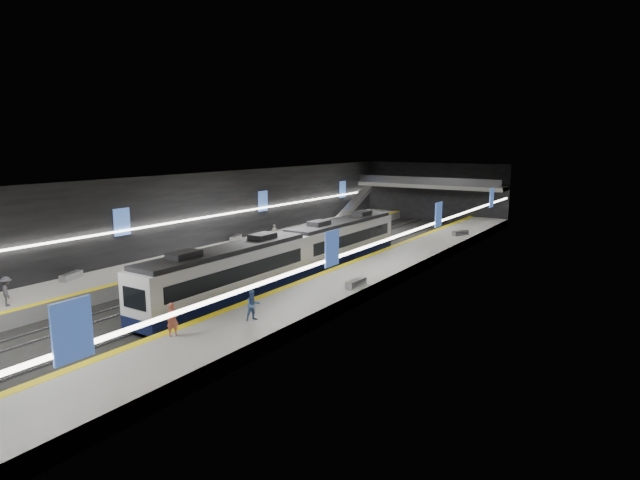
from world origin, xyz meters
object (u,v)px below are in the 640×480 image
Objects in this scene: escalator at (355,203)px; passenger_left_b at (7,292)px; train at (293,254)px; bench_left_near at (71,276)px; passenger_right_a at (173,320)px; bench_left_far at (236,238)px; bench_right_near at (356,283)px; passenger_left_a at (274,233)px; bench_right_far at (460,233)px; passenger_right_b at (253,306)px.

passenger_left_b is at bearing -88.63° from escalator.
bench_left_near is (-11.60, -11.47, -0.95)m from train.
passenger_left_b reaches higher than passenger_right_a.
passenger_right_a is at bearing -75.81° from bench_left_far.
bench_left_far is at bearing -60.70° from passenger_left_b.
bench_right_near is 1.11× the size of passenger_left_b.
train is 7.07m from bench_right_near.
passenger_left_a is (-11.89, 23.92, -0.03)m from passenger_right_a.
passenger_left_b is (-15.09, -39.32, 0.66)m from bench_right_far.
escalator is at bearing 120.46° from bench_right_near.
train is 16.53× the size of passenger_left_b.
bench_right_near is 13.86m from passenger_right_a.
bench_right_near is at bearing -45.64° from bench_left_far.
bench_left_far is at bearing -116.75° from bench_right_far.
train reaches higher than passenger_left_a.
train is 14.99× the size of bench_right_far.
passenger_right_b is at bearing -5.01° from passenger_right_a.
train is 17.15× the size of passenger_right_a.
passenger_right_a is (-2.70, -37.38, 0.63)m from bench_right_far.
bench_left_far is 20.65m from bench_right_near.
bench_left_near is 20.65m from bench_right_near.
passenger_left_b is at bearing -134.42° from bench_right_near.
bench_left_far is 1.19× the size of passenger_left_a.
bench_left_far is (-12.00, 6.75, -0.95)m from train.
passenger_left_a is at bearing 62.77° from passenger_right_b.
passenger_left_b is (-14.27, -6.05, 0.04)m from passenger_right_b.
passenger_left_a is (-13.77, 19.80, -0.02)m from passenger_right_b.
passenger_left_a is at bearing -85.30° from escalator.
passenger_right_a is at bearing 28.76° from passenger_left_a.
passenger_right_a is at bearing -72.67° from escalator.
bench_right_near is at bearing 19.57° from passenger_right_b.
bench_right_near is at bearing -65.39° from bench_right_far.
bench_right_far is 37.48m from passenger_right_a.
bench_right_far is at bearing -88.98° from passenger_left_b.
passenger_left_a is at bearing -69.10° from passenger_left_b.
passenger_right_a reaches higher than bench_right_far.
train is 29.50m from escalator.
bench_left_far is 1.11× the size of passenger_left_b.
bench_left_far is at bearing 54.50° from passenger_right_a.
bench_left_far reaches higher than bench_left_near.
train is at bearing -95.22° from passenger_left_b.
passenger_left_a is at bearing 60.08° from bench_left_near.
passenger_left_b is (-8.92, -17.33, -0.29)m from train.
escalator is 39.28m from bench_left_near.
bench_left_far is (-2.00, -21.00, -1.65)m from escalator.
passenger_right_b is (16.95, 0.18, 0.62)m from bench_left_near.
passenger_right_b is 0.95× the size of passenger_left_b.
train is 17.69× the size of passenger_left_a.
bench_left_far is at bearing 150.64° from train.
passenger_left_b reaches higher than bench_left_far.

